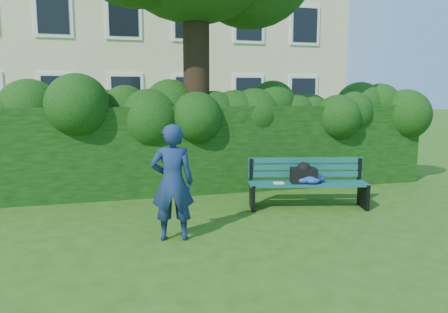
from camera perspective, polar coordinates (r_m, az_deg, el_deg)
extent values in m
plane|color=#274F13|center=(7.40, 1.25, -7.95)|extent=(80.00, 80.00, 0.00)
cube|color=beige|center=(21.27, -10.21, 18.82)|extent=(16.00, 8.00, 12.00)
cube|color=white|center=(16.85, -20.93, 7.52)|extent=(1.30, 0.08, 1.60)
cube|color=black|center=(16.81, -20.94, 7.52)|extent=(1.05, 0.04, 1.35)
cube|color=white|center=(16.80, -12.68, 7.86)|extent=(1.30, 0.08, 1.60)
cube|color=black|center=(16.76, -12.68, 7.86)|extent=(1.05, 0.04, 1.35)
cube|color=white|center=(17.09, -4.55, 8.04)|extent=(1.30, 0.08, 1.60)
cube|color=black|center=(17.05, -4.52, 8.04)|extent=(1.05, 0.04, 1.35)
cube|color=white|center=(17.71, 3.18, 8.06)|extent=(1.30, 0.08, 1.60)
cube|color=black|center=(17.67, 3.22, 8.06)|extent=(1.05, 0.04, 1.35)
cube|color=white|center=(18.61, 10.27, 7.95)|extent=(1.30, 0.08, 1.60)
cube|color=black|center=(18.57, 10.32, 7.95)|extent=(1.05, 0.04, 1.35)
cube|color=white|center=(17.07, -21.43, 16.94)|extent=(1.30, 0.08, 1.60)
cube|color=black|center=(17.03, -21.45, 16.96)|extent=(1.05, 0.04, 1.35)
cube|color=white|center=(17.02, -13.00, 17.32)|extent=(1.30, 0.08, 1.60)
cube|color=black|center=(16.98, -12.99, 17.34)|extent=(1.05, 0.04, 1.35)
cube|color=white|center=(17.31, -4.66, 17.34)|extent=(1.30, 0.08, 1.60)
cube|color=black|center=(17.27, -4.63, 17.37)|extent=(1.05, 0.04, 1.35)
cube|color=white|center=(17.92, 3.25, 17.05)|extent=(1.30, 0.08, 1.60)
cube|color=black|center=(17.88, 3.30, 17.07)|extent=(1.05, 0.04, 1.35)
cube|color=white|center=(18.81, 10.50, 16.51)|extent=(1.30, 0.08, 1.60)
cube|color=black|center=(18.77, 10.55, 16.52)|extent=(1.05, 0.04, 1.35)
cube|color=black|center=(9.31, -2.62, 1.07)|extent=(10.00, 1.00, 1.80)
cylinder|color=black|center=(9.19, -3.64, 12.05)|extent=(0.54, 0.54, 5.35)
cube|color=#0E4549|center=(7.84, 11.25, -3.80)|extent=(2.09, 0.59, 0.04)
cube|color=#0E4549|center=(7.95, 11.05, -3.62)|extent=(2.09, 0.59, 0.04)
cube|color=#0E4549|center=(8.06, 10.86, -3.44)|extent=(2.09, 0.59, 0.04)
cube|color=#0E4549|center=(8.18, 10.67, -3.27)|extent=(2.09, 0.59, 0.04)
cube|color=#0E4549|center=(8.23, 10.58, -2.27)|extent=(2.07, 0.53, 0.10)
cube|color=#0E4549|center=(8.22, 10.59, -1.37)|extent=(2.07, 0.53, 0.10)
cube|color=#0E4549|center=(8.21, 10.60, -0.46)|extent=(2.07, 0.53, 0.10)
cube|color=black|center=(7.89, 3.70, -5.27)|extent=(0.18, 0.50, 0.44)
cube|color=black|center=(8.06, 3.54, -1.87)|extent=(0.07, 0.07, 0.45)
cube|color=black|center=(7.80, 3.75, -3.79)|extent=(0.16, 0.42, 0.05)
cube|color=black|center=(8.34, 17.73, -4.92)|extent=(0.18, 0.50, 0.44)
cube|color=black|center=(8.50, 17.28, -1.70)|extent=(0.07, 0.07, 0.45)
cube|color=black|center=(8.25, 17.92, -3.51)|extent=(0.16, 0.42, 0.05)
cube|color=white|center=(7.85, 7.16, -3.45)|extent=(0.21, 0.17, 0.02)
cube|color=black|center=(7.96, 10.35, -2.45)|extent=(0.50, 0.39, 0.27)
imported|color=navy|center=(6.17, -6.76, -3.39)|extent=(0.66, 0.49, 1.65)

